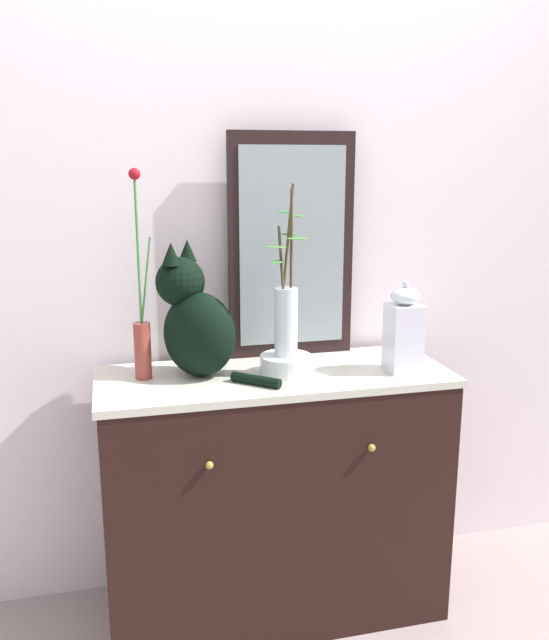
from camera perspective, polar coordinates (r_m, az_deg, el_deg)
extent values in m
plane|color=gray|center=(2.62, 0.00, -23.16)|extent=(6.00, 6.00, 0.00)
cube|color=white|center=(2.42, -1.74, 7.14)|extent=(4.40, 0.08, 2.60)
cube|color=black|center=(2.39, 0.00, -14.90)|extent=(1.14, 0.44, 0.86)
cube|color=beige|center=(2.22, 0.00, -4.84)|extent=(1.16, 0.45, 0.02)
sphere|color=#B79338|center=(2.03, -5.57, -12.23)|extent=(0.02, 0.02, 0.02)
sphere|color=#B79338|center=(2.15, 8.29, -10.74)|extent=(0.02, 0.02, 0.02)
cube|color=black|center=(2.36, 1.44, 6.29)|extent=(0.45, 0.03, 0.78)
cube|color=gray|center=(2.34, 1.54, 6.25)|extent=(0.38, 0.01, 0.69)
ellipsoid|color=black|center=(2.17, -6.43, -1.23)|extent=(0.31, 0.31, 0.28)
sphere|color=black|center=(2.17, -8.04, 3.24)|extent=(0.16, 0.16, 0.16)
cone|color=black|center=(2.12, -8.82, 5.60)|extent=(0.06, 0.06, 0.07)
cone|color=black|center=(2.19, -7.45, 5.89)|extent=(0.06, 0.06, 0.07)
cylinder|color=black|center=(2.10, -1.60, -5.15)|extent=(0.15, 0.14, 0.03)
cylinder|color=brown|center=(2.18, -11.18, -2.60)|extent=(0.05, 0.05, 0.18)
cylinder|color=#408439|center=(2.11, -11.56, 5.60)|extent=(0.01, 0.01, 0.44)
sphere|color=#A50F1D|center=(2.10, -11.87, 12.10)|extent=(0.04, 0.04, 0.04)
cylinder|color=#3D7B39|center=(2.13, -10.91, 3.35)|extent=(0.04, 0.01, 0.27)
cylinder|color=white|center=(2.20, 0.98, -3.82)|extent=(0.17, 0.17, 0.06)
cylinder|color=silver|center=(2.16, 1.00, -0.18)|extent=(0.08, 0.08, 0.22)
cylinder|color=#453622|center=(2.12, 0.64, 4.15)|extent=(0.02, 0.06, 0.28)
ellipsoid|color=#3D8B34|center=(2.10, 0.20, 4.97)|extent=(0.07, 0.08, 0.01)
ellipsoid|color=#477C32|center=(2.08, 0.10, 6.23)|extent=(0.08, 0.05, 0.01)
cylinder|color=#47411F|center=(2.13, 1.11, 5.97)|extent=(0.04, 0.03, 0.42)
ellipsoid|color=#3A8042|center=(2.15, 1.31, 7.32)|extent=(0.08, 0.07, 0.01)
ellipsoid|color=#3B8642|center=(2.15, 0.86, 9.19)|extent=(0.06, 0.08, 0.01)
cylinder|color=#4A3621|center=(2.12, 1.43, 5.73)|extent=(0.02, 0.04, 0.40)
ellipsoid|color=#478831|center=(2.10, 1.95, 6.96)|extent=(0.08, 0.05, 0.01)
ellipsoid|color=#417F36|center=(2.13, 2.15, 8.86)|extent=(0.05, 0.08, 0.01)
cube|color=white|center=(2.25, 10.94, -1.52)|extent=(0.11, 0.11, 0.23)
ellipsoid|color=white|center=(2.22, 11.10, 2.03)|extent=(0.10, 0.10, 0.06)
sphere|color=silver|center=(2.21, 11.14, 3.06)|extent=(0.02, 0.02, 0.02)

